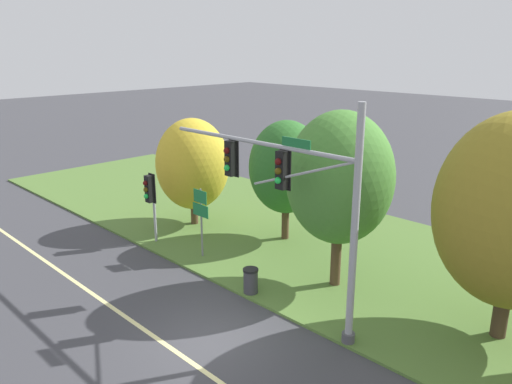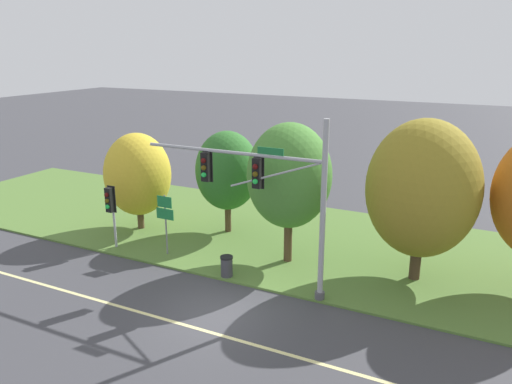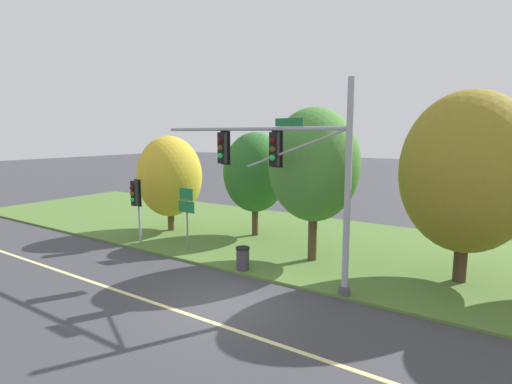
{
  "view_description": "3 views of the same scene",
  "coord_description": "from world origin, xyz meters",
  "px_view_note": "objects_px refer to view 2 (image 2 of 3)",
  "views": [
    {
      "loc": [
        10.54,
        -8.61,
        8.7
      ],
      "look_at": [
        -1.58,
        3.56,
        3.65
      ],
      "focal_mm": 35.0,
      "sensor_mm": 36.0,
      "label": 1
    },
    {
      "loc": [
        8.86,
        -14.48,
        9.82
      ],
      "look_at": [
        -0.56,
        4.58,
        3.56
      ],
      "focal_mm": 35.0,
      "sensor_mm": 36.0,
      "label": 2
    },
    {
      "loc": [
        7.86,
        -9.7,
        5.52
      ],
      "look_at": [
        -0.72,
        3.19,
        3.24
      ],
      "focal_mm": 28.0,
      "sensor_mm": 36.0,
      "label": 3
    }
  ],
  "objects_px": {
    "route_sign_post": "(165,215)",
    "tree_nearest_road": "(138,174)",
    "tree_mid_verge": "(423,189)",
    "tree_left_of_mast": "(227,171)",
    "pedestrian_signal_near_kerb": "(110,204)",
    "trash_bin": "(227,266)",
    "traffic_signal_mast": "(270,189)",
    "tree_behind_signpost": "(289,176)"
  },
  "relations": [
    {
      "from": "traffic_signal_mast",
      "to": "tree_left_of_mast",
      "type": "relative_size",
      "value": 1.48
    },
    {
      "from": "tree_left_of_mast",
      "to": "tree_behind_signpost",
      "type": "distance_m",
      "value": 4.96
    },
    {
      "from": "pedestrian_signal_near_kerb",
      "to": "tree_nearest_road",
      "type": "distance_m",
      "value": 3.06
    },
    {
      "from": "pedestrian_signal_near_kerb",
      "to": "tree_nearest_road",
      "type": "xyz_separation_m",
      "value": [
        -0.63,
        2.9,
        0.73
      ]
    },
    {
      "from": "traffic_signal_mast",
      "to": "route_sign_post",
      "type": "relative_size",
      "value": 2.74
    },
    {
      "from": "traffic_signal_mast",
      "to": "tree_mid_verge",
      "type": "height_order",
      "value": "traffic_signal_mast"
    },
    {
      "from": "tree_nearest_road",
      "to": "tree_mid_verge",
      "type": "relative_size",
      "value": 0.76
    },
    {
      "from": "traffic_signal_mast",
      "to": "tree_behind_signpost",
      "type": "relative_size",
      "value": 1.25
    },
    {
      "from": "pedestrian_signal_near_kerb",
      "to": "route_sign_post",
      "type": "height_order",
      "value": "pedestrian_signal_near_kerb"
    },
    {
      "from": "trash_bin",
      "to": "route_sign_post",
      "type": "bearing_deg",
      "value": 167.58
    },
    {
      "from": "route_sign_post",
      "to": "tree_nearest_road",
      "type": "height_order",
      "value": "tree_nearest_road"
    },
    {
      "from": "traffic_signal_mast",
      "to": "tree_nearest_road",
      "type": "bearing_deg",
      "value": 160.61
    },
    {
      "from": "tree_left_of_mast",
      "to": "tree_behind_signpost",
      "type": "xyz_separation_m",
      "value": [
        4.41,
        -2.14,
        0.72
      ]
    },
    {
      "from": "trash_bin",
      "to": "pedestrian_signal_near_kerb",
      "type": "bearing_deg",
      "value": 177.74
    },
    {
      "from": "route_sign_post",
      "to": "trash_bin",
      "type": "xyz_separation_m",
      "value": [
        3.79,
        -0.84,
        -1.52
      ]
    },
    {
      "from": "tree_left_of_mast",
      "to": "tree_mid_verge",
      "type": "xyz_separation_m",
      "value": [
        10.06,
        -1.43,
        0.66
      ]
    },
    {
      "from": "tree_behind_signpost",
      "to": "tree_nearest_road",
      "type": "bearing_deg",
      "value": 177.16
    },
    {
      "from": "tree_left_of_mast",
      "to": "trash_bin",
      "type": "height_order",
      "value": "tree_left_of_mast"
    },
    {
      "from": "tree_nearest_road",
      "to": "traffic_signal_mast",
      "type": "bearing_deg",
      "value": -19.39
    },
    {
      "from": "tree_mid_verge",
      "to": "tree_behind_signpost",
      "type": "bearing_deg",
      "value": -172.8
    },
    {
      "from": "pedestrian_signal_near_kerb",
      "to": "tree_behind_signpost",
      "type": "height_order",
      "value": "tree_behind_signpost"
    },
    {
      "from": "tree_nearest_road",
      "to": "trash_bin",
      "type": "distance_m",
      "value": 8.31
    },
    {
      "from": "tree_nearest_road",
      "to": "tree_behind_signpost",
      "type": "xyz_separation_m",
      "value": [
        8.99,
        -0.45,
        1.05
      ]
    },
    {
      "from": "tree_nearest_road",
      "to": "tree_left_of_mast",
      "type": "bearing_deg",
      "value": 20.35
    },
    {
      "from": "trash_bin",
      "to": "tree_behind_signpost",
      "type": "bearing_deg",
      "value": 57.24
    },
    {
      "from": "traffic_signal_mast",
      "to": "trash_bin",
      "type": "bearing_deg",
      "value": 176.54
    },
    {
      "from": "tree_left_of_mast",
      "to": "tree_mid_verge",
      "type": "relative_size",
      "value": 0.79
    },
    {
      "from": "route_sign_post",
      "to": "tree_behind_signpost",
      "type": "height_order",
      "value": "tree_behind_signpost"
    },
    {
      "from": "traffic_signal_mast",
      "to": "trash_bin",
      "type": "relative_size",
      "value": 8.76
    },
    {
      "from": "traffic_signal_mast",
      "to": "tree_behind_signpost",
      "type": "height_order",
      "value": "traffic_signal_mast"
    },
    {
      "from": "tree_nearest_road",
      "to": "pedestrian_signal_near_kerb",
      "type": "bearing_deg",
      "value": -77.78
    },
    {
      "from": "route_sign_post",
      "to": "trash_bin",
      "type": "height_order",
      "value": "route_sign_post"
    },
    {
      "from": "tree_left_of_mast",
      "to": "tree_mid_verge",
      "type": "distance_m",
      "value": 10.19
    },
    {
      "from": "pedestrian_signal_near_kerb",
      "to": "tree_behind_signpost",
      "type": "distance_m",
      "value": 8.9
    },
    {
      "from": "tree_left_of_mast",
      "to": "traffic_signal_mast",
      "type": "bearing_deg",
      "value": -46.27
    },
    {
      "from": "tree_left_of_mast",
      "to": "pedestrian_signal_near_kerb",
      "type": "bearing_deg",
      "value": -130.65
    },
    {
      "from": "traffic_signal_mast",
      "to": "tree_nearest_road",
      "type": "distance_m",
      "value": 9.99
    },
    {
      "from": "pedestrian_signal_near_kerb",
      "to": "tree_nearest_road",
      "type": "relative_size",
      "value": 0.6
    },
    {
      "from": "route_sign_post",
      "to": "tree_mid_verge",
      "type": "xyz_separation_m",
      "value": [
        11.19,
        2.6,
        2.05
      ]
    },
    {
      "from": "tree_behind_signpost",
      "to": "trash_bin",
      "type": "relative_size",
      "value": 7.01
    },
    {
      "from": "pedestrian_signal_near_kerb",
      "to": "traffic_signal_mast",
      "type": "bearing_deg",
      "value": -2.55
    },
    {
      "from": "route_sign_post",
      "to": "tree_left_of_mast",
      "type": "height_order",
      "value": "tree_left_of_mast"
    }
  ]
}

